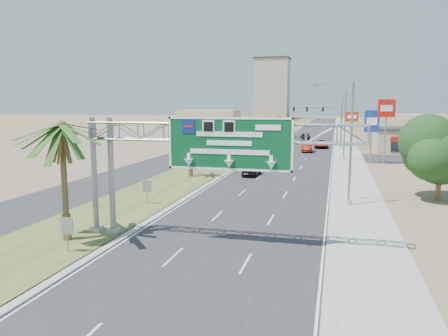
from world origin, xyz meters
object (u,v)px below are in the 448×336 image
at_px(sign_gantry, 205,142).
at_px(signal_mast, 330,122).
at_px(car_right_lane, 321,144).
at_px(car_far, 305,137).
at_px(palm_near, 61,126).
at_px(car_left_lane, 252,170).
at_px(pole_sign_blue, 372,123).
at_px(car_mid_lane, 307,147).
at_px(pole_sign_red_far, 352,119).
at_px(pole_sign_red_near, 386,112).
at_px(store_building, 431,141).

xyz_separation_m(sign_gantry, signal_mast, (6.23, 62.05, -1.21)).
xyz_separation_m(car_right_lane, car_far, (-4.33, 18.02, 0.02)).
bearing_deg(sign_gantry, palm_near, -166.68).
relative_size(car_left_lane, pole_sign_blue, 0.55).
xyz_separation_m(car_mid_lane, car_right_lane, (2.19, 7.57, -0.10)).
bearing_deg(palm_near, car_left_lane, 77.08).
relative_size(car_right_lane, pole_sign_red_far, 0.74).
distance_m(car_left_lane, pole_sign_red_near, 22.17).
bearing_deg(palm_near, pole_sign_blue, 63.99).
distance_m(sign_gantry, car_far, 78.32).
bearing_deg(pole_sign_red_far, signal_mast, 139.27).
bearing_deg(pole_sign_red_far, car_mid_lane, -140.39).
distance_m(car_right_lane, pole_sign_blue, 22.35).
bearing_deg(pole_sign_blue, palm_near, -116.01).
height_order(palm_near, car_far, palm_near).
relative_size(sign_gantry, signal_mast, 1.63).
distance_m(palm_near, signal_mast, 65.60).
height_order(signal_mast, car_left_lane, signal_mast).
distance_m(sign_gantry, pole_sign_blue, 41.40).
xyz_separation_m(store_building, car_right_lane, (-18.31, 4.04, -1.27)).
bearing_deg(pole_sign_blue, car_left_lane, -134.02).
bearing_deg(car_left_lane, car_mid_lane, 83.41).
bearing_deg(car_right_lane, car_left_lane, -100.37).
distance_m(car_left_lane, pole_sign_red_far, 36.13).
height_order(car_mid_lane, pole_sign_red_far, pole_sign_red_far).
xyz_separation_m(signal_mast, store_building, (16.83, -5.97, -2.85)).
bearing_deg(pole_sign_blue, store_building, 56.42).
bearing_deg(pole_sign_red_near, pole_sign_red_far, 101.03).
bearing_deg(car_right_lane, car_mid_lane, -105.69).
bearing_deg(signal_mast, car_far, 109.86).
xyz_separation_m(car_left_lane, pole_sign_blue, (14.07, 14.56, 4.89)).
distance_m(car_far, pole_sign_blue, 40.58).
xyz_separation_m(car_mid_lane, car_far, (-2.14, 25.59, -0.07)).
height_order(sign_gantry, pole_sign_red_far, sign_gantry).
xyz_separation_m(sign_gantry, pole_sign_blue, (12.12, 39.58, -0.46)).
bearing_deg(car_mid_lane, car_left_lane, -101.99).
xyz_separation_m(sign_gantry, car_right_lane, (4.76, 60.12, -5.33)).
relative_size(sign_gantry, car_left_lane, 4.03).
xyz_separation_m(store_building, pole_sign_red_far, (-13.00, 2.68, 3.54)).
height_order(palm_near, pole_sign_red_near, pole_sign_red_near).
xyz_separation_m(signal_mast, car_mid_lane, (-3.67, -9.50, -4.02)).
height_order(car_left_lane, car_right_lane, car_right_lane).
bearing_deg(car_left_lane, car_right_lane, 81.91).
xyz_separation_m(store_building, car_mid_lane, (-20.50, -3.53, -1.17)).
height_order(signal_mast, car_mid_lane, signal_mast).
bearing_deg(car_far, pole_sign_red_far, -60.41).
distance_m(palm_near, pole_sign_red_far, 63.36).
distance_m(store_building, car_left_lane, 39.90).
distance_m(store_building, car_right_lane, 18.79).
bearing_deg(car_mid_lane, car_right_lane, 71.18).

